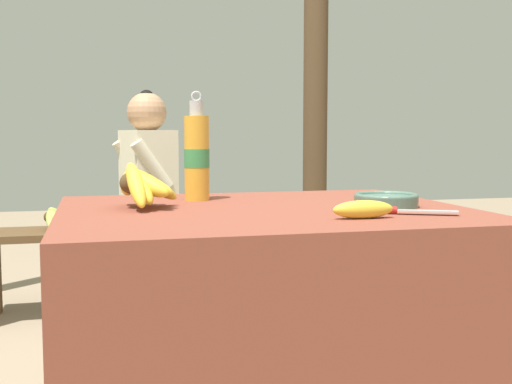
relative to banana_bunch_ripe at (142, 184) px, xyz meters
The scene contains 10 objects.
market_counter 0.53m from the banana_bunch_ripe, 11.88° to the right, with size 1.12×0.94×0.68m.
banana_bunch_ripe is the anchor object (origin of this frame).
serving_bowl 0.69m from the banana_bunch_ripe, 10.87° to the right, with size 0.18×0.18×0.04m.
water_bottle 0.26m from the banana_bunch_ripe, 44.68° to the left, with size 0.08×0.08×0.34m.
loose_banana_front 0.62m from the banana_bunch_ripe, 34.66° to the right, with size 0.16×0.05×0.04m.
knife 0.71m from the banana_bunch_ripe, 25.09° to the right, with size 0.20×0.11×0.02m.
wooden_bench 1.49m from the banana_bunch_ripe, 85.27° to the left, with size 1.68×0.32×0.42m.
seated_vendor 1.39m from the banana_bunch_ripe, 86.60° to the left, with size 0.45×0.42×1.10m.
banana_bunch_green 1.49m from the banana_bunch_ripe, 102.34° to the left, with size 0.15×0.25×0.12m.
support_post_far 2.25m from the banana_bunch_ripe, 58.07° to the left, with size 0.14×0.14×2.49m.
Camera 1 is at (-0.46, -1.72, 0.89)m, focal length 45.00 mm.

